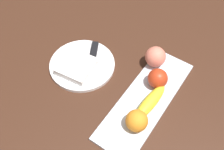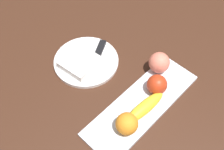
{
  "view_description": "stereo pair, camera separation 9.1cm",
  "coord_description": "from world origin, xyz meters",
  "px_view_note": "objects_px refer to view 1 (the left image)",
  "views": [
    {
      "loc": [
        0.41,
        0.18,
        0.77
      ],
      "look_at": [
        -0.04,
        -0.13,
        0.04
      ],
      "focal_mm": 44.21,
      "sensor_mm": 36.0,
      "label": 1
    },
    {
      "loc": [
        0.35,
        0.25,
        0.77
      ],
      "look_at": [
        -0.04,
        -0.13,
        0.04
      ],
      "focal_mm": 44.21,
      "sensor_mm": 36.0,
      "label": 2
    }
  ],
  "objects_px": {
    "knife": "(93,55)",
    "dinner_plate": "(82,65)",
    "folded_napkin": "(77,67)",
    "peach": "(155,57)",
    "fruit_tray": "(145,99)",
    "orange_near_apple": "(137,121)",
    "banana": "(150,102)",
    "apple": "(157,78)"
  },
  "relations": [
    {
      "from": "dinner_plate",
      "to": "folded_napkin",
      "type": "height_order",
      "value": "folded_napkin"
    },
    {
      "from": "orange_near_apple",
      "to": "dinner_plate",
      "type": "distance_m",
      "value": 0.31
    },
    {
      "from": "fruit_tray",
      "to": "banana",
      "type": "xyz_separation_m",
      "value": [
        0.02,
        0.03,
        0.03
      ]
    },
    {
      "from": "orange_near_apple",
      "to": "banana",
      "type": "bearing_deg",
      "value": -178.84
    },
    {
      "from": "fruit_tray",
      "to": "orange_near_apple",
      "type": "distance_m",
      "value": 0.11
    },
    {
      "from": "banana",
      "to": "dinner_plate",
      "type": "height_order",
      "value": "banana"
    },
    {
      "from": "peach",
      "to": "knife",
      "type": "relative_size",
      "value": 0.43
    },
    {
      "from": "orange_near_apple",
      "to": "folded_napkin",
      "type": "distance_m",
      "value": 0.3
    },
    {
      "from": "peach",
      "to": "dinner_plate",
      "type": "bearing_deg",
      "value": -55.39
    },
    {
      "from": "knife",
      "to": "folded_napkin",
      "type": "bearing_deg",
      "value": -35.65
    },
    {
      "from": "banana",
      "to": "knife",
      "type": "distance_m",
      "value": 0.28
    },
    {
      "from": "banana",
      "to": "peach",
      "type": "relative_size",
      "value": 2.23
    },
    {
      "from": "dinner_plate",
      "to": "knife",
      "type": "bearing_deg",
      "value": 168.5
    },
    {
      "from": "orange_near_apple",
      "to": "dinner_plate",
      "type": "bearing_deg",
      "value": -109.41
    },
    {
      "from": "peach",
      "to": "folded_napkin",
      "type": "xyz_separation_m",
      "value": [
        0.18,
        -0.21,
        -0.02
      ]
    },
    {
      "from": "fruit_tray",
      "to": "orange_near_apple",
      "type": "relative_size",
      "value": 6.3
    },
    {
      "from": "folded_napkin",
      "to": "knife",
      "type": "xyz_separation_m",
      "value": [
        -0.08,
        0.01,
        -0.01
      ]
    },
    {
      "from": "orange_near_apple",
      "to": "peach",
      "type": "xyz_separation_m",
      "value": [
        -0.25,
        -0.07,
        0.0
      ]
    },
    {
      "from": "fruit_tray",
      "to": "banana",
      "type": "height_order",
      "value": "banana"
    },
    {
      "from": "banana",
      "to": "dinner_plate",
      "type": "relative_size",
      "value": 0.69
    },
    {
      "from": "fruit_tray",
      "to": "peach",
      "type": "height_order",
      "value": "peach"
    },
    {
      "from": "knife",
      "to": "dinner_plate",
      "type": "bearing_deg",
      "value": -39.69
    },
    {
      "from": "fruit_tray",
      "to": "folded_napkin",
      "type": "height_order",
      "value": "folded_napkin"
    },
    {
      "from": "folded_napkin",
      "to": "knife",
      "type": "bearing_deg",
      "value": 172.54
    },
    {
      "from": "peach",
      "to": "fruit_tray",
      "type": "bearing_deg",
      "value": 17.58
    },
    {
      "from": "apple",
      "to": "knife",
      "type": "height_order",
      "value": "apple"
    },
    {
      "from": "dinner_plate",
      "to": "orange_near_apple",
      "type": "bearing_deg",
      "value": 70.59
    },
    {
      "from": "fruit_tray",
      "to": "knife",
      "type": "height_order",
      "value": "knife"
    },
    {
      "from": "peach",
      "to": "folded_napkin",
      "type": "height_order",
      "value": "peach"
    },
    {
      "from": "apple",
      "to": "peach",
      "type": "xyz_separation_m",
      "value": [
        -0.08,
        -0.05,
        0.0
      ]
    },
    {
      "from": "orange_near_apple",
      "to": "folded_napkin",
      "type": "relative_size",
      "value": 0.58
    },
    {
      "from": "folded_napkin",
      "to": "peach",
      "type": "bearing_deg",
      "value": 129.61
    },
    {
      "from": "dinner_plate",
      "to": "knife",
      "type": "relative_size",
      "value": 1.38
    },
    {
      "from": "fruit_tray",
      "to": "apple",
      "type": "bearing_deg",
      "value": 177.49
    },
    {
      "from": "fruit_tray",
      "to": "folded_napkin",
      "type": "xyz_separation_m",
      "value": [
        0.03,
        -0.26,
        0.02
      ]
    },
    {
      "from": "knife",
      "to": "apple",
      "type": "bearing_deg",
      "value": 65.92
    },
    {
      "from": "apple",
      "to": "folded_napkin",
      "type": "bearing_deg",
      "value": -69.11
    },
    {
      "from": "dinner_plate",
      "to": "peach",
      "type": "bearing_deg",
      "value": 124.61
    },
    {
      "from": "apple",
      "to": "dinner_plate",
      "type": "xyz_separation_m",
      "value": [
        0.07,
        -0.26,
        -0.04
      ]
    },
    {
      "from": "orange_near_apple",
      "to": "knife",
      "type": "xyz_separation_m",
      "value": [
        -0.15,
        -0.27,
        -0.03
      ]
    },
    {
      "from": "apple",
      "to": "peach",
      "type": "bearing_deg",
      "value": -146.85
    },
    {
      "from": "fruit_tray",
      "to": "knife",
      "type": "relative_size",
      "value": 2.53
    }
  ]
}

